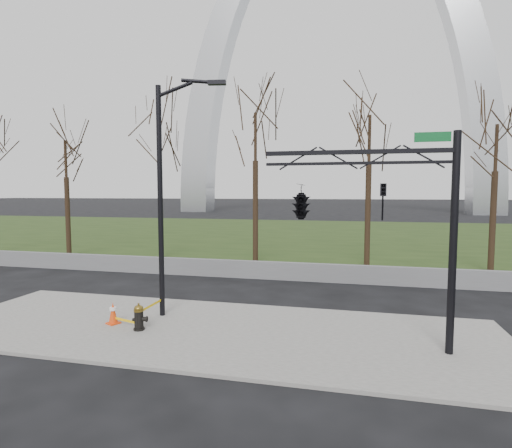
% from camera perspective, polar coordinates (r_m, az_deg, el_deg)
% --- Properties ---
extents(ground, '(500.00, 500.00, 0.00)m').
position_cam_1_polar(ground, '(13.20, -6.42, -15.01)').
color(ground, black).
rests_on(ground, ground).
extents(sidewalk, '(18.00, 6.00, 0.10)m').
position_cam_1_polar(sidewalk, '(13.18, -6.43, -14.81)').
color(sidewalk, slate).
rests_on(sidewalk, ground).
extents(grass_strip, '(120.00, 40.00, 0.06)m').
position_cam_1_polar(grass_strip, '(42.14, 7.46, -1.46)').
color(grass_strip, '#1F3312').
rests_on(grass_strip, ground).
extents(guardrail, '(60.00, 0.30, 0.90)m').
position_cam_1_polar(guardrail, '(20.54, 1.16, -6.58)').
color(guardrail, '#59595B').
rests_on(guardrail, ground).
extents(gateway_arch, '(66.00, 6.00, 65.00)m').
position_cam_1_polar(gateway_arch, '(91.23, 10.80, 22.40)').
color(gateway_arch, silver).
rests_on(gateway_arch, ground).
extents(tree_row, '(49.87, 4.00, 9.76)m').
position_cam_1_polar(tree_row, '(23.82, 7.79, 5.63)').
color(tree_row, black).
rests_on(tree_row, ground).
extents(fire_hydrant, '(0.53, 0.34, 0.85)m').
position_cam_1_polar(fire_hydrant, '(13.39, -16.28, -12.68)').
color(fire_hydrant, black).
rests_on(fire_hydrant, sidewalk).
extents(traffic_cone, '(0.49, 0.49, 0.71)m').
position_cam_1_polar(traffic_cone, '(14.25, -19.67, -11.84)').
color(traffic_cone, red).
rests_on(traffic_cone, sidewalk).
extents(street_light, '(2.38, 0.57, 8.21)m').
position_cam_1_polar(street_light, '(14.11, -12.62, 5.58)').
color(street_light, black).
rests_on(street_light, ground).
extents(traffic_signal_mast, '(5.10, 2.50, 6.00)m').
position_cam_1_polar(traffic_signal_mast, '(11.29, 10.32, 3.12)').
color(traffic_signal_mast, black).
rests_on(traffic_signal_mast, ground).
extents(caution_tape, '(1.15, 1.57, 0.43)m').
position_cam_1_polar(caution_tape, '(13.94, -16.12, -11.92)').
color(caution_tape, yellow).
rests_on(caution_tape, ground).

